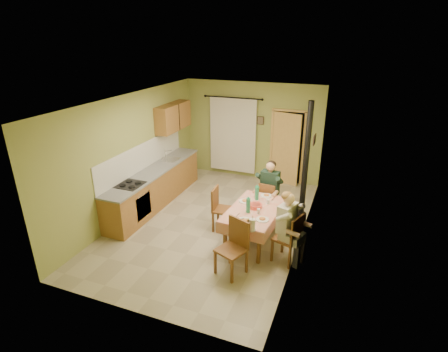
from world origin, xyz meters
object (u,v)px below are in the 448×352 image
at_px(chair_far, 268,208).
at_px(stove_flue, 304,184).
at_px(chair_right, 287,247).
at_px(man_right, 288,220).
at_px(chair_near, 232,259).
at_px(man_far, 269,184).
at_px(chair_left, 223,217).
at_px(dining_table, 254,225).

distance_m(chair_far, stove_flue, 1.06).
xyz_separation_m(chair_right, man_right, (-0.01, 0.00, 0.59)).
height_order(chair_near, man_far, man_far).
bearing_deg(chair_far, chair_near, -86.43).
bearing_deg(chair_near, chair_left, -41.08).
bearing_deg(chair_right, man_far, 45.79).
height_order(chair_near, stove_flue, stove_flue).
height_order(chair_near, man_right, man_right).
height_order(chair_far, man_right, man_right).
bearing_deg(chair_near, stove_flue, -90.60).
bearing_deg(dining_table, chair_right, -24.26).
bearing_deg(chair_right, chair_near, 148.82).
height_order(chair_far, chair_right, chair_right).
bearing_deg(chair_far, man_far, 90.00).
distance_m(chair_left, stove_flue, 1.91).
relative_size(dining_table, chair_right, 1.67).
bearing_deg(chair_left, man_right, 63.33).
relative_size(chair_far, stove_flue, 0.33).
relative_size(dining_table, man_far, 1.20).
xyz_separation_m(dining_table, man_right, (0.75, -0.41, 0.50)).
relative_size(chair_right, man_right, 0.72).
distance_m(dining_table, chair_right, 0.88).
height_order(chair_left, man_right, man_right).
distance_m(man_far, stove_flue, 0.77).
height_order(chair_far, stove_flue, stove_flue).
xyz_separation_m(chair_near, man_far, (0.12, 2.16, 0.59)).
xyz_separation_m(chair_left, man_right, (1.54, -0.65, 0.59)).
height_order(chair_near, chair_right, chair_near).
bearing_deg(man_far, chair_left, -128.77).
xyz_separation_m(chair_far, stove_flue, (0.76, -0.01, 0.74)).
height_order(dining_table, stove_flue, stove_flue).
distance_m(chair_far, man_right, 1.71).
bearing_deg(chair_left, chair_near, 23.41).
xyz_separation_m(man_right, stove_flue, (0.04, 1.43, 0.15)).
relative_size(chair_near, man_right, 0.74).
xyz_separation_m(dining_table, man_far, (0.04, 1.04, 0.50)).
distance_m(chair_near, chair_left, 1.53).
xyz_separation_m(chair_far, chair_left, (-0.82, -0.79, 0.00)).
height_order(chair_right, man_far, man_far).
height_order(dining_table, chair_near, chair_near).
bearing_deg(chair_far, chair_left, -129.16).
xyz_separation_m(dining_table, chair_left, (-0.78, 0.23, -0.09)).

